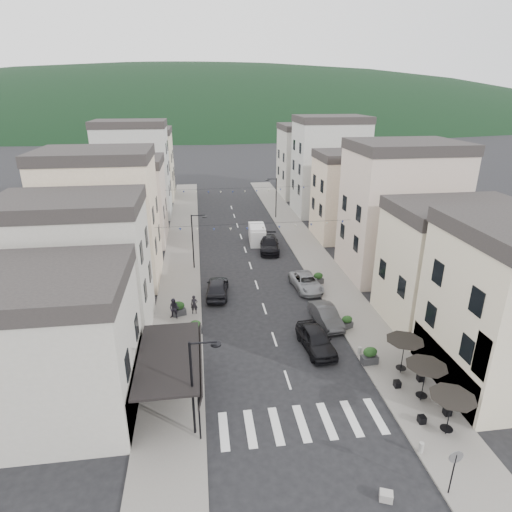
{
  "coord_description": "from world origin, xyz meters",
  "views": [
    {
      "loc": [
        -5.27,
        -16.94,
        17.96
      ],
      "look_at": [
        -0.22,
        19.86,
        3.5
      ],
      "focal_mm": 30.0,
      "sensor_mm": 36.0,
      "label": 1
    }
  ],
  "objects_px": {
    "parked_car_d": "(269,244)",
    "parked_car_c": "(306,282)",
    "parked_car_b": "(326,316)",
    "pedestrian_a": "(194,305)",
    "delivery_van": "(257,234)",
    "parked_car_e": "(217,287)",
    "pedestrian_b": "(174,309)",
    "parked_car_a": "(316,339)"
  },
  "relations": [
    {
      "from": "parked_car_a",
      "to": "parked_car_c",
      "type": "relative_size",
      "value": 0.96
    },
    {
      "from": "parked_car_b",
      "to": "parked_car_c",
      "type": "relative_size",
      "value": 0.9
    },
    {
      "from": "parked_car_c",
      "to": "delivery_van",
      "type": "height_order",
      "value": "delivery_van"
    },
    {
      "from": "parked_car_d",
      "to": "pedestrian_b",
      "type": "height_order",
      "value": "pedestrian_b"
    },
    {
      "from": "parked_car_c",
      "to": "parked_car_d",
      "type": "height_order",
      "value": "parked_car_d"
    },
    {
      "from": "delivery_van",
      "to": "pedestrian_b",
      "type": "xyz_separation_m",
      "value": [
        -9.52,
        -18.41,
        -0.11
      ]
    },
    {
      "from": "pedestrian_b",
      "to": "parked_car_b",
      "type": "bearing_deg",
      "value": 8.93
    },
    {
      "from": "parked_car_d",
      "to": "delivery_van",
      "type": "height_order",
      "value": "delivery_van"
    },
    {
      "from": "parked_car_a",
      "to": "parked_car_e",
      "type": "relative_size",
      "value": 0.98
    },
    {
      "from": "parked_car_a",
      "to": "parked_car_e",
      "type": "bearing_deg",
      "value": 118.45
    },
    {
      "from": "parked_car_e",
      "to": "delivery_van",
      "type": "relative_size",
      "value": 1.01
    },
    {
      "from": "pedestrian_a",
      "to": "pedestrian_b",
      "type": "relative_size",
      "value": 0.92
    },
    {
      "from": "parked_car_a",
      "to": "parked_car_d",
      "type": "relative_size",
      "value": 0.87
    },
    {
      "from": "parked_car_d",
      "to": "pedestrian_b",
      "type": "bearing_deg",
      "value": -117.99
    },
    {
      "from": "parked_car_a",
      "to": "parked_car_d",
      "type": "distance_m",
      "value": 21.0
    },
    {
      "from": "parked_car_b",
      "to": "pedestrian_a",
      "type": "relative_size",
      "value": 2.74
    },
    {
      "from": "parked_car_b",
      "to": "pedestrian_b",
      "type": "xyz_separation_m",
      "value": [
        -12.33,
        2.38,
        0.28
      ]
    },
    {
      "from": "parked_car_e",
      "to": "pedestrian_b",
      "type": "relative_size",
      "value": 2.74
    },
    {
      "from": "pedestrian_a",
      "to": "parked_car_e",
      "type": "bearing_deg",
      "value": 61.69
    },
    {
      "from": "parked_car_a",
      "to": "pedestrian_a",
      "type": "relative_size",
      "value": 2.93
    },
    {
      "from": "parked_car_d",
      "to": "pedestrian_a",
      "type": "distance_m",
      "value": 17.0
    },
    {
      "from": "parked_car_e",
      "to": "pedestrian_b",
      "type": "xyz_separation_m",
      "value": [
        -3.78,
        -3.99,
        0.18
      ]
    },
    {
      "from": "parked_car_b",
      "to": "delivery_van",
      "type": "height_order",
      "value": "delivery_van"
    },
    {
      "from": "parked_car_e",
      "to": "pedestrian_b",
      "type": "height_order",
      "value": "pedestrian_b"
    },
    {
      "from": "parked_car_a",
      "to": "pedestrian_b",
      "type": "relative_size",
      "value": 2.68
    },
    {
      "from": "delivery_van",
      "to": "parked_car_d",
      "type": "bearing_deg",
      "value": -69.39
    },
    {
      "from": "pedestrian_a",
      "to": "pedestrian_b",
      "type": "height_order",
      "value": "pedestrian_b"
    },
    {
      "from": "parked_car_b",
      "to": "delivery_van",
      "type": "distance_m",
      "value": 20.98
    },
    {
      "from": "parked_car_d",
      "to": "parked_car_c",
      "type": "bearing_deg",
      "value": -73.76
    },
    {
      "from": "parked_car_e",
      "to": "pedestrian_b",
      "type": "distance_m",
      "value": 5.5
    },
    {
      "from": "parked_car_c",
      "to": "parked_car_e",
      "type": "height_order",
      "value": "parked_car_e"
    },
    {
      "from": "parked_car_b",
      "to": "pedestrian_a",
      "type": "bearing_deg",
      "value": 158.18
    },
    {
      "from": "delivery_van",
      "to": "pedestrian_a",
      "type": "distance_m",
      "value": 19.43
    },
    {
      "from": "parked_car_e",
      "to": "delivery_van",
      "type": "xyz_separation_m",
      "value": [
        5.74,
        14.42,
        0.28
      ]
    },
    {
      "from": "parked_car_b",
      "to": "pedestrian_a",
      "type": "height_order",
      "value": "pedestrian_a"
    },
    {
      "from": "parked_car_a",
      "to": "parked_car_e",
      "type": "xyz_separation_m",
      "value": [
        -6.75,
        9.86,
        0.02
      ]
    },
    {
      "from": "parked_car_a",
      "to": "pedestrian_b",
      "type": "bearing_deg",
      "value": 144.95
    },
    {
      "from": "parked_car_b",
      "to": "delivery_van",
      "type": "bearing_deg",
      "value": 91.67
    },
    {
      "from": "parked_car_b",
      "to": "parked_car_d",
      "type": "height_order",
      "value": "parked_car_d"
    },
    {
      "from": "delivery_van",
      "to": "pedestrian_a",
      "type": "xyz_separation_m",
      "value": [
        -7.87,
        -17.76,
        -0.18
      ]
    },
    {
      "from": "parked_car_a",
      "to": "pedestrian_b",
      "type": "distance_m",
      "value": 12.05
    },
    {
      "from": "parked_car_d",
      "to": "parked_car_b",
      "type": "bearing_deg",
      "value": -77.3
    }
  ]
}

